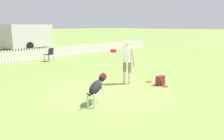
% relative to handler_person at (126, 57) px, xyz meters
% --- Properties ---
extents(ground_plane, '(240.00, 240.00, 0.00)m').
position_rel_handler_person_xyz_m(ground_plane, '(-1.10, -0.16, -1.00)').
color(ground_plane, olive).
extents(handler_person, '(1.05, 0.43, 1.60)m').
position_rel_handler_person_xyz_m(handler_person, '(0.00, 0.00, 0.00)').
color(handler_person, beige).
rests_on(handler_person, ground_plane).
extents(leaping_dog, '(1.04, 0.51, 0.78)m').
position_rel_handler_person_xyz_m(leaping_dog, '(-2.13, -0.77, -0.51)').
color(leaping_dog, black).
rests_on(leaping_dog, ground_plane).
extents(frisbee_near_handler, '(0.22, 0.22, 0.02)m').
position_rel_handler_person_xyz_m(frisbee_near_handler, '(0.84, -0.43, -0.99)').
color(frisbee_near_handler, red).
rests_on(frisbee_near_handler, ground_plane).
extents(frisbee_near_dog, '(0.22, 0.22, 0.02)m').
position_rel_handler_person_xyz_m(frisbee_near_dog, '(0.69, -1.21, -0.99)').
color(frisbee_near_dog, red).
rests_on(frisbee_near_dog, ground_plane).
extents(backpack_on_grass, '(0.34, 0.23, 0.34)m').
position_rel_handler_person_xyz_m(backpack_on_grass, '(0.76, -0.97, -0.84)').
color(backpack_on_grass, maroon).
rests_on(backpack_on_grass, ground_plane).
extents(picket_fence, '(24.14, 0.04, 0.78)m').
position_rel_handler_person_xyz_m(picket_fence, '(-1.10, 7.43, -0.61)').
color(picket_fence, white).
rests_on(picket_fence, ground_plane).
extents(folding_chair_center, '(0.54, 0.56, 0.80)m').
position_rel_handler_person_xyz_m(folding_chair_center, '(0.71, 6.64, -0.52)').
color(folding_chair_center, '#333338').
rests_on(folding_chair_center, ground_plane).
extents(equipment_trailer, '(5.15, 2.93, 2.21)m').
position_rel_handler_person_xyz_m(equipment_trailer, '(3.10, 14.79, 0.17)').
color(equipment_trailer, '#B7B7B7').
rests_on(equipment_trailer, ground_plane).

